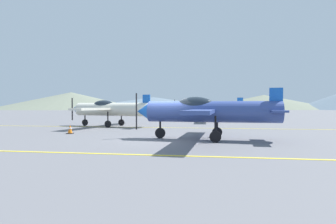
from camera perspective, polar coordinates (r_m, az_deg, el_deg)
name	(u,v)px	position (r m, az deg, el deg)	size (l,w,h in m)	color
ground_plane	(161,139)	(14.56, -1.45, -5.68)	(400.00, 400.00, 0.00)	slate
apron_line_near	(139,155)	(10.03, -6.10, -8.88)	(80.00, 0.16, 0.01)	yellow
apron_line_far	(177,128)	(21.80, 1.88, -3.32)	(80.00, 0.16, 0.01)	yellow
airplane_near	(207,111)	(14.44, 8.12, 0.23)	(7.76, 8.93, 2.67)	#33478C
airplane_mid	(110,109)	(23.78, -12.09, 0.66)	(7.81, 8.92, 2.67)	silver
airplane_far	(209,108)	(31.01, 8.57, 0.84)	(7.73, 8.91, 2.67)	white
car_sedan	(246,112)	(40.39, 16.05, -0.02)	(4.05, 4.51, 1.62)	black
traffic_cone_front	(70,129)	(18.35, -19.80, -3.40)	(0.36, 0.36, 0.59)	black
hill_left	(71,101)	(145.60, -19.59, 2.25)	(73.18, 73.18, 8.43)	slate
hill_centerleft	(153,103)	(149.87, -3.14, 1.90)	(88.95, 88.95, 6.34)	slate
hill_centerright	(264,102)	(147.24, 19.36, 2.00)	(67.00, 67.00, 7.16)	slate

